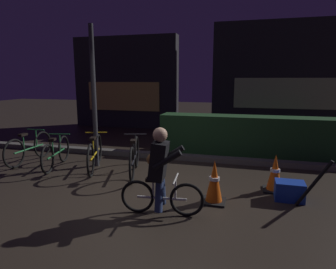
% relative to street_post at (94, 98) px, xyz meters
% --- Properties ---
extents(ground_plane, '(40.00, 40.00, 0.00)m').
position_rel_street_post_xyz_m(ground_plane, '(1.59, -1.20, -1.50)').
color(ground_plane, '#2D261E').
extents(sidewalk_curb, '(12.00, 0.24, 0.12)m').
position_rel_street_post_xyz_m(sidewalk_curb, '(1.59, 1.00, -1.44)').
color(sidewalk_curb, '#56544F').
rests_on(sidewalk_curb, ground).
extents(hedge_row, '(4.80, 0.70, 0.98)m').
position_rel_street_post_xyz_m(hedge_row, '(3.39, 1.90, -1.01)').
color(hedge_row, '#214723').
rests_on(hedge_row, ground).
extents(storefront_left, '(4.19, 0.54, 3.52)m').
position_rel_street_post_xyz_m(storefront_left, '(-1.53, 5.30, 0.25)').
color(storefront_left, '#262328').
rests_on(storefront_left, ground).
extents(storefront_right, '(5.51, 0.54, 3.96)m').
position_rel_street_post_xyz_m(storefront_right, '(4.59, 6.00, 0.47)').
color(storefront_right, '#262328').
rests_on(storefront_right, ground).
extents(street_post, '(0.10, 0.10, 3.00)m').
position_rel_street_post_xyz_m(street_post, '(0.00, 0.00, 0.00)').
color(street_post, '#2D2D33').
rests_on(street_post, ground).
extents(parked_bike_leftmost, '(0.46, 1.59, 0.73)m').
position_rel_street_post_xyz_m(parked_bike_leftmost, '(-1.63, -0.14, -1.17)').
color(parked_bike_leftmost, black).
rests_on(parked_bike_leftmost, ground).
extents(parked_bike_left_mid, '(0.49, 1.48, 0.70)m').
position_rel_street_post_xyz_m(parked_bike_left_mid, '(-0.79, -0.33, -1.18)').
color(parked_bike_left_mid, black).
rests_on(parked_bike_left_mid, ground).
extents(parked_bike_center_left, '(0.60, 1.57, 0.76)m').
position_rel_street_post_xyz_m(parked_bike_center_left, '(0.09, -0.23, -1.15)').
color(parked_bike_center_left, black).
rests_on(parked_bike_center_left, ground).
extents(parked_bike_center_right, '(0.56, 1.64, 0.78)m').
position_rel_street_post_xyz_m(parked_bike_center_right, '(1.03, -0.34, -1.14)').
color(parked_bike_center_right, black).
rests_on(parked_bike_center_right, ground).
extents(traffic_cone_near, '(0.36, 0.36, 0.67)m').
position_rel_street_post_xyz_m(traffic_cone_near, '(2.71, -1.30, -1.17)').
color(traffic_cone_near, black).
rests_on(traffic_cone_near, ground).
extents(traffic_cone_far, '(0.36, 0.36, 0.64)m').
position_rel_street_post_xyz_m(traffic_cone_far, '(3.66, -0.55, -1.19)').
color(traffic_cone_far, black).
rests_on(traffic_cone_far, ground).
extents(blue_crate, '(0.44, 0.33, 0.30)m').
position_rel_street_post_xyz_m(blue_crate, '(3.86, -0.90, -1.35)').
color(blue_crate, '#193DB7').
rests_on(blue_crate, ground).
extents(cyclist, '(1.19, 0.50, 1.25)m').
position_rel_street_post_xyz_m(cyclist, '(2.02, -1.89, -0.87)').
color(cyclist, black).
rests_on(cyclist, ground).
extents(closed_umbrella, '(0.46, 0.15, 0.77)m').
position_rel_street_post_xyz_m(closed_umbrella, '(4.14, -1.15, -1.12)').
color(closed_umbrella, black).
rests_on(closed_umbrella, ground).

